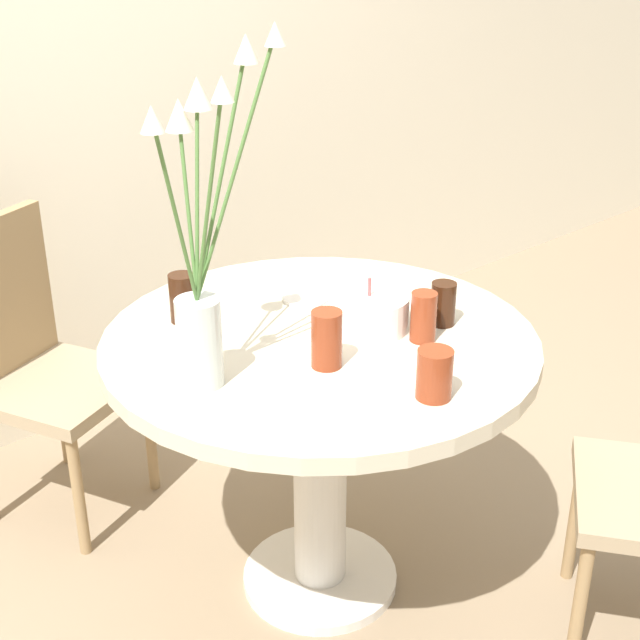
# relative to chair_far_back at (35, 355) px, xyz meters

# --- Properties ---
(ground_plane) EXTENTS (16.00, 16.00, 0.00)m
(ground_plane) POSITION_rel_chair_far_back_xyz_m (0.36, -0.82, -0.49)
(ground_plane) COLOR #89755B
(wall_back) EXTENTS (8.00, 0.05, 2.60)m
(wall_back) POSITION_rel_chair_far_back_xyz_m (0.36, 0.40, 0.81)
(wall_back) COLOR beige
(wall_back) RESTS_ON ground_plane
(dining_table) EXTENTS (1.03, 1.03, 0.74)m
(dining_table) POSITION_rel_chair_far_back_xyz_m (0.36, -0.82, 0.09)
(dining_table) COLOR beige
(dining_table) RESTS_ON ground_plane
(chair_far_back) EXTENTS (0.53, 0.53, 0.89)m
(chair_far_back) POSITION_rel_chair_far_back_xyz_m (0.00, 0.00, 0.00)
(chair_far_back) COLOR #9E896B
(chair_far_back) RESTS_ON ground_plane
(birthday_cake) EXTENTS (0.19, 0.19, 0.13)m
(birthday_cake) POSITION_rel_chair_far_back_xyz_m (0.48, -0.87, 0.29)
(birthday_cake) COLOR white
(birthday_cake) RESTS_ON dining_table
(flower_vase) EXTENTS (0.32, 0.23, 0.73)m
(flower_vase) POSITION_rel_chair_far_back_xyz_m (0.04, -0.83, 0.51)
(flower_vase) COLOR silver
(flower_vase) RESTS_ON dining_table
(side_plate) EXTENTS (0.17, 0.17, 0.01)m
(side_plate) POSITION_rel_chair_far_back_xyz_m (0.50, -0.65, 0.25)
(side_plate) COLOR silver
(side_plate) RESTS_ON dining_table
(drink_glass_0) EXTENTS (0.06, 0.06, 0.12)m
(drink_glass_0) POSITION_rel_chair_far_back_xyz_m (0.53, -1.00, 0.31)
(drink_glass_0) COLOR maroon
(drink_glass_0) RESTS_ON dining_table
(drink_glass_1) EXTENTS (0.07, 0.07, 0.13)m
(drink_glass_1) POSITION_rel_chair_far_back_xyz_m (0.28, -0.95, 0.31)
(drink_glass_1) COLOR maroon
(drink_glass_1) RESTS_ON dining_table
(drink_glass_2) EXTENTS (0.06, 0.06, 0.11)m
(drink_glass_2) POSITION_rel_chair_far_back_xyz_m (0.63, -0.97, 0.30)
(drink_glass_2) COLOR #33190C
(drink_glass_2) RESTS_ON dining_table
(drink_glass_3) EXTENTS (0.06, 0.06, 0.12)m
(drink_glass_3) POSITION_rel_chair_far_back_xyz_m (0.17, -0.54, 0.31)
(drink_glass_3) COLOR #33190C
(drink_glass_3) RESTS_ON dining_table
(drink_glass_4) EXTENTS (0.07, 0.07, 0.11)m
(drink_glass_4) POSITION_rel_chair_far_back_xyz_m (0.35, -1.20, 0.30)
(drink_glass_4) COLOR maroon
(drink_glass_4) RESTS_ON dining_table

